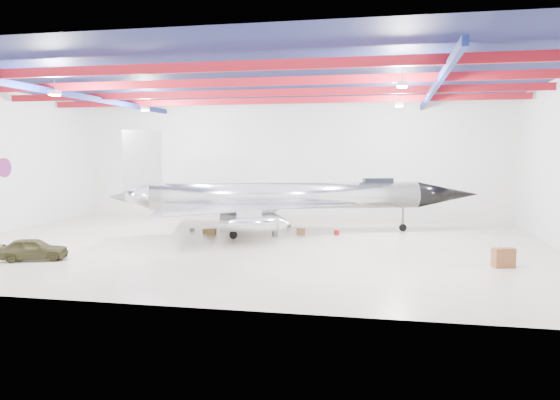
# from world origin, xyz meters

# --- Properties ---
(floor) EXTENTS (40.00, 40.00, 0.00)m
(floor) POSITION_xyz_m (0.00, 0.00, 0.00)
(floor) COLOR #B8A892
(floor) RESTS_ON ground
(wall_back) EXTENTS (40.00, 0.00, 40.00)m
(wall_back) POSITION_xyz_m (0.00, 15.00, 5.50)
(wall_back) COLOR silver
(wall_back) RESTS_ON floor
(ceiling) EXTENTS (40.00, 40.00, 0.00)m
(ceiling) POSITION_xyz_m (0.00, 0.00, 11.00)
(ceiling) COLOR #0A0F38
(ceiling) RESTS_ON wall_back
(ceiling_structure) EXTENTS (39.50, 29.50, 1.08)m
(ceiling_structure) POSITION_xyz_m (0.00, 0.00, 10.32)
(ceiling_structure) COLOR maroon
(ceiling_structure) RESTS_ON ceiling
(wall_roundel) EXTENTS (0.10, 1.50, 1.50)m
(wall_roundel) POSITION_xyz_m (-19.94, 2.00, 5.00)
(wall_roundel) COLOR #B21414
(wall_roundel) RESTS_ON wall_left
(jet_aircraft) EXTENTS (28.05, 20.50, 7.84)m
(jet_aircraft) POSITION_xyz_m (1.60, 5.71, 2.57)
(jet_aircraft) COLOR silver
(jet_aircraft) RESTS_ON floor
(jeep) EXTENTS (4.11, 2.83, 1.30)m
(jeep) POSITION_xyz_m (-10.59, -7.73, 0.65)
(jeep) COLOR #36341B
(jeep) RESTS_ON floor
(desk) EXTENTS (1.28, 0.94, 1.05)m
(desk) POSITION_xyz_m (15.53, -4.39, 0.53)
(desk) COLOR brown
(desk) RESTS_ON floor
(crate_ply) EXTENTS (0.56, 0.51, 0.32)m
(crate_ply) POSITION_xyz_m (-4.36, 4.23, 0.16)
(crate_ply) COLOR olive
(crate_ply) RESTS_ON floor
(toolbox_red) EXTENTS (0.55, 0.45, 0.36)m
(toolbox_red) POSITION_xyz_m (-2.56, 7.72, 0.18)
(toolbox_red) COLOR #9C0F10
(toolbox_red) RESTS_ON floor
(engine_drum) EXTENTS (0.57, 0.57, 0.40)m
(engine_drum) POSITION_xyz_m (1.14, 3.91, 0.20)
(engine_drum) COLOR #59595B
(engine_drum) RESTS_ON floor
(parts_bin) EXTENTS (0.65, 0.53, 0.44)m
(parts_bin) POSITION_xyz_m (2.89, 5.12, 0.22)
(parts_bin) COLOR olive
(parts_bin) RESTS_ON floor
(crate_small) EXTENTS (0.40, 0.34, 0.25)m
(crate_small) POSITION_xyz_m (-5.77, 5.04, 0.13)
(crate_small) COLOR #59595B
(crate_small) RESTS_ON floor
(tool_chest) EXTENTS (0.52, 0.52, 0.37)m
(tool_chest) POSITION_xyz_m (5.57, 5.40, 0.18)
(tool_chest) COLOR #9C0F10
(tool_chest) RESTS_ON floor
(oil_barrel) EXTENTS (0.63, 0.51, 0.44)m
(oil_barrel) POSITION_xyz_m (-3.68, 3.62, 0.22)
(oil_barrel) COLOR olive
(oil_barrel) RESTS_ON floor
(spares_box) EXTENTS (0.50, 0.50, 0.35)m
(spares_box) POSITION_xyz_m (1.17, 9.30, 0.18)
(spares_box) COLOR #59595B
(spares_box) RESTS_ON floor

